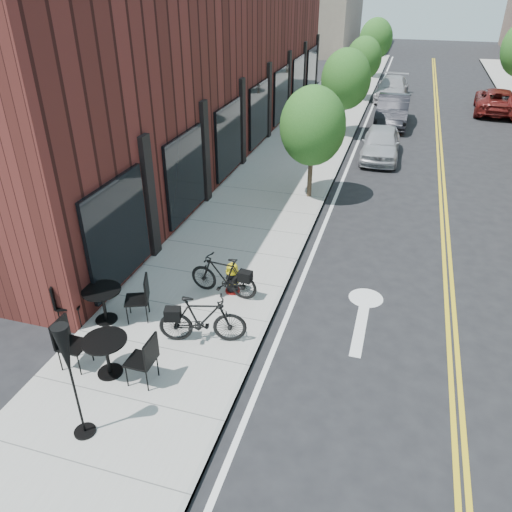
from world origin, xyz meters
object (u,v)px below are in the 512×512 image
(parked_car_c, at_px, (392,88))
(patio_umbrella, at_px, (67,359))
(bistro_set_b, at_px, (106,352))
(bicycle_right, at_px, (202,320))
(fire_hydrant, at_px, (232,278))
(parked_car_b, at_px, (393,111))
(bicycle_left, at_px, (223,276))
(bistro_set_c, at_px, (103,300))
(parked_car_a, at_px, (381,143))
(parked_car_far, at_px, (497,101))

(parked_car_c, bearing_deg, patio_umbrella, -94.51)
(bistro_set_b, bearing_deg, bicycle_right, 46.61)
(patio_umbrella, bearing_deg, bicycle_right, 70.06)
(fire_hydrant, height_order, parked_car_b, parked_car_b)
(fire_hydrant, bearing_deg, parked_car_c, 88.18)
(bicycle_left, relative_size, patio_umbrella, 0.76)
(bistro_set_c, distance_m, parked_car_c, 26.19)
(fire_hydrant, height_order, parked_car_c, parked_car_c)
(bicycle_left, distance_m, bistro_set_b, 3.50)
(bicycle_right, relative_size, bistro_set_b, 0.94)
(fire_hydrant, relative_size, patio_umbrella, 0.36)
(bistro_set_b, distance_m, parked_car_a, 15.82)
(bistro_set_b, height_order, parked_car_c, parked_car_c)
(bistro_set_b, height_order, parked_car_b, parked_car_b)
(patio_umbrella, height_order, parked_car_c, patio_umbrella)
(bicycle_left, xyz_separation_m, parked_car_far, (8.51, 22.10, 0.03))
(parked_car_a, bearing_deg, fire_hydrant, -103.45)
(bistro_set_b, distance_m, bistro_set_c, 1.81)
(bicycle_right, bearing_deg, parked_car_far, -34.69)
(parked_car_a, bearing_deg, parked_car_b, 87.61)
(parked_car_c, xyz_separation_m, parked_car_far, (5.90, -1.88, 0.01))
(bicycle_right, distance_m, patio_umbrella, 3.26)
(parked_car_a, relative_size, parked_car_c, 0.85)
(bistro_set_c, xyz_separation_m, parked_car_far, (10.72, 23.87, 0.02))
(parked_car_a, bearing_deg, parked_car_far, 59.79)
(parked_car_far, bearing_deg, bistro_set_b, 73.50)
(bistro_set_c, distance_m, patio_umbrella, 3.42)
(parked_car_a, distance_m, parked_car_far, 11.58)
(fire_hydrant, bearing_deg, parked_car_a, 81.38)
(bistro_set_c, xyz_separation_m, parked_car_a, (5.04, 13.78, 0.00))
(parked_car_c, bearing_deg, bistro_set_c, -98.24)
(parked_car_b, distance_m, parked_car_far, 7.07)
(parked_car_b, height_order, parked_car_far, parked_car_b)
(parked_car_a, relative_size, parked_car_far, 0.80)
(bistro_set_b, bearing_deg, parked_car_a, 75.72)
(bicycle_left, bearing_deg, bicycle_right, 11.61)
(patio_umbrella, relative_size, parked_car_b, 0.51)
(parked_car_c, distance_m, parked_car_far, 6.19)
(parked_car_b, bearing_deg, fire_hydrant, -99.40)
(bicycle_right, xyz_separation_m, patio_umbrella, (-1.05, -2.89, 1.08))
(bistro_set_b, xyz_separation_m, bistro_set_c, (-1.00, 1.51, -0.00))
(bistro_set_c, bearing_deg, parked_car_c, 56.94)
(patio_umbrella, xyz_separation_m, parked_car_b, (3.84, 22.40, -1.02))
(parked_car_c, bearing_deg, bicycle_left, -93.83)
(parked_car_far, bearing_deg, bicycle_left, 73.41)
(bistro_set_b, relative_size, patio_umbrella, 0.87)
(fire_hydrant, bearing_deg, parked_car_b, 84.90)
(bicycle_right, distance_m, bistro_set_c, 2.41)
(fire_hydrant, xyz_separation_m, patio_umbrella, (-1.03, -4.88, 1.25))
(bistro_set_b, xyz_separation_m, parked_car_a, (4.04, 15.29, 0.00))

